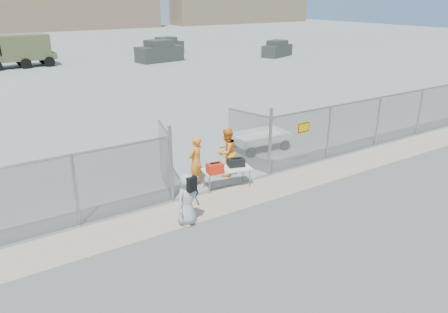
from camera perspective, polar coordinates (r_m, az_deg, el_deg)
ground at (r=13.80m, az=4.59°, el=-6.72°), size 160.00×160.00×0.00m
tarmac_inside at (r=52.57m, az=-25.21°, el=11.66°), size 160.00×80.00×0.01m
dirt_strip at (r=14.51m, az=2.17°, el=-5.20°), size 44.00×1.60×0.01m
distant_hills at (r=88.56m, az=-26.32°, el=17.26°), size 140.00×6.00×9.00m
chain_link_fence at (r=14.84m, az=-0.00°, el=0.00°), size 40.00×0.20×2.20m
folding_table at (r=15.01m, az=0.36°, el=-2.83°), size 1.76×1.00×0.70m
orange_bag at (r=14.46m, az=-1.19°, el=-1.55°), size 0.58×0.43×0.33m
black_duffel at (r=15.03m, az=1.60°, el=-0.80°), size 0.64×0.49×0.27m
security_worker_left at (r=15.02m, az=-3.71°, el=-0.62°), size 0.77×0.66×1.79m
security_worker_right at (r=15.80m, az=0.36°, el=0.54°), size 1.04×0.91×1.81m
visitor at (r=12.55m, az=-4.81°, el=-5.58°), size 0.89×0.71×1.58m
utility_trailer at (r=18.83m, az=4.60°, el=2.11°), size 3.28×1.82×0.78m
military_truck at (r=44.80m, az=-25.15°, el=12.32°), size 6.07×2.34×2.88m
parked_vehicle_near at (r=44.84m, az=-8.44°, el=13.45°), size 4.79×2.70×2.05m
parked_vehicle_mid at (r=51.74m, az=-7.55°, el=14.21°), size 4.04×2.31×1.73m
parked_vehicle_far at (r=48.43m, az=6.95°, el=13.80°), size 4.07×2.86×1.68m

